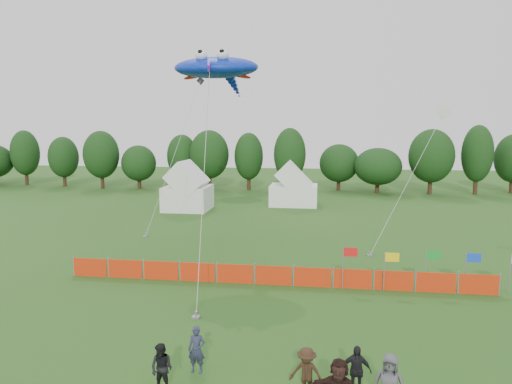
# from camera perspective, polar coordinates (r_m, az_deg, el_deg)

# --- Properties ---
(ground) EXTENTS (160.00, 160.00, 0.00)m
(ground) POSITION_cam_1_polar(r_m,az_deg,el_deg) (16.08, -3.18, -21.76)
(ground) COLOR #234C16
(ground) RESTS_ON ground
(treeline) EXTENTS (104.57, 8.78, 8.36)m
(treeline) POSITION_cam_1_polar(r_m,az_deg,el_deg) (58.77, 6.82, 4.12)
(treeline) COLOR #382314
(treeline) RESTS_ON ground
(tent_left) EXTENTS (4.41, 4.41, 3.89)m
(tent_left) POSITION_cam_1_polar(r_m,az_deg,el_deg) (45.62, -8.53, 0.22)
(tent_left) COLOR white
(tent_left) RESTS_ON ground
(tent_right) EXTENTS (4.98, 3.99, 3.52)m
(tent_right) POSITION_cam_1_polar(r_m,az_deg,el_deg) (48.09, 4.74, 0.44)
(tent_right) COLOR white
(tent_right) RESTS_ON ground
(barrier_fence) EXTENTS (21.90, 0.06, 1.00)m
(barrier_fence) POSITION_cam_1_polar(r_m,az_deg,el_deg) (23.80, 2.15, -10.38)
(barrier_fence) COLOR red
(barrier_fence) RESTS_ON ground
(flag_row) EXTENTS (8.73, 0.71, 2.13)m
(flag_row) POSITION_cam_1_polar(r_m,az_deg,el_deg) (24.17, 20.70, -8.45)
(flag_row) COLOR gray
(flag_row) RESTS_ON ground
(spectator_a) EXTENTS (0.57, 0.38, 1.56)m
(spectator_a) POSITION_cam_1_polar(r_m,az_deg,el_deg) (15.92, -7.43, -18.94)
(spectator_a) COLOR #272B41
(spectator_a) RESTS_ON ground
(spectator_b) EXTENTS (0.86, 0.74, 1.52)m
(spectator_b) POSITION_cam_1_polar(r_m,az_deg,el_deg) (15.07, -11.71, -20.78)
(spectator_b) COLOR black
(spectator_b) RESTS_ON ground
(spectator_c) EXTENTS (1.15, 0.84, 1.60)m
(spectator_c) POSITION_cam_1_polar(r_m,az_deg,el_deg) (14.53, 6.32, -21.64)
(spectator_c) COLOR #321F14
(spectator_c) RESTS_ON ground
(spectator_d) EXTENTS (0.94, 0.43, 1.56)m
(spectator_d) POSITION_cam_1_polar(r_m,az_deg,el_deg) (14.95, 12.39, -20.96)
(spectator_d) COLOR black
(spectator_d) RESTS_ON ground
(stingray_kite) EXTENTS (5.40, 17.57, 12.67)m
(stingray_kite) POSITION_cam_1_polar(r_m,az_deg,el_deg) (29.65, -4.76, 15.09)
(stingray_kite) COLOR #0E30D3
(stingray_kite) RESTS_ON ground
(small_kite_white) EXTENTS (7.54, 10.87, 10.01)m
(small_kite_white) POSITION_cam_1_polar(r_m,az_deg,el_deg) (37.53, 20.76, 5.85)
(small_kite_white) COLOR white
(small_kite_white) RESTS_ON ground
(small_kite_dark) EXTENTS (2.69, 8.86, 12.62)m
(small_kite_dark) POSITION_cam_1_polar(r_m,az_deg,el_deg) (38.25, -9.71, 5.94)
(small_kite_dark) COLOR black
(small_kite_dark) RESTS_ON ground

